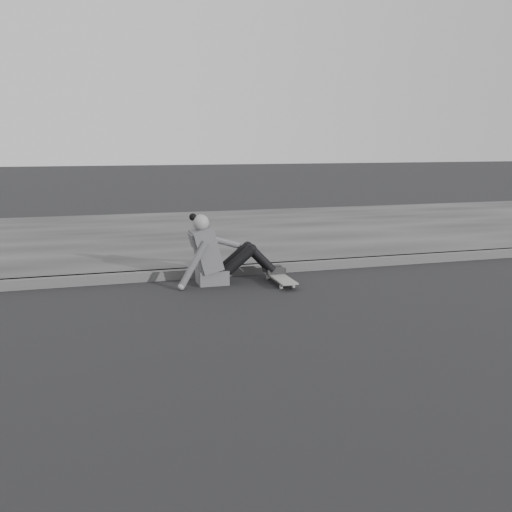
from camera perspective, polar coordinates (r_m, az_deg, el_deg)
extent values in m
plane|color=black|center=(5.92, 20.29, -6.21)|extent=(80.00, 80.00, 0.00)
cube|color=#494949|center=(8.04, 9.42, -0.68)|extent=(24.00, 0.16, 0.12)
cube|color=#373737|center=(10.80, 2.49, 2.51)|extent=(24.00, 6.00, 0.12)
cylinder|color=#A1A19C|center=(6.76, 2.53, -3.11)|extent=(0.03, 0.05, 0.05)
cylinder|color=#A1A19C|center=(6.81, 3.73, -3.02)|extent=(0.03, 0.05, 0.05)
cylinder|color=#A1A19C|center=(7.24, 1.21, -2.13)|extent=(0.03, 0.05, 0.05)
cylinder|color=#A1A19C|center=(7.29, 2.33, -2.05)|extent=(0.03, 0.05, 0.05)
cube|color=#303032|center=(6.78, 3.13, -2.84)|extent=(0.16, 0.04, 0.03)
cube|color=#303032|center=(7.26, 1.77, -1.88)|extent=(0.16, 0.04, 0.03)
cube|color=slate|center=(7.01, 2.43, -2.14)|extent=(0.20, 0.78, 0.02)
cube|color=#515153|center=(7.04, -4.41, -2.03)|extent=(0.36, 0.34, 0.18)
cube|color=#515153|center=(6.96, -5.01, 0.66)|extent=(0.37, 0.40, 0.57)
cube|color=#515153|center=(6.91, -6.09, 1.58)|extent=(0.14, 0.30, 0.20)
cylinder|color=gray|center=(6.91, -5.45, 2.60)|extent=(0.09, 0.09, 0.08)
sphere|color=gray|center=(6.89, -5.55, 3.33)|extent=(0.20, 0.20, 0.20)
sphere|color=black|center=(6.89, -6.33, 3.90)|extent=(0.09, 0.09, 0.09)
cylinder|color=black|center=(6.98, -1.75, -0.47)|extent=(0.43, 0.13, 0.39)
cylinder|color=black|center=(7.15, -2.11, -0.19)|extent=(0.43, 0.13, 0.39)
cylinder|color=black|center=(7.06, 0.61, -0.37)|extent=(0.35, 0.11, 0.36)
cylinder|color=black|center=(7.23, 0.19, -0.10)|extent=(0.35, 0.11, 0.36)
sphere|color=black|center=(7.00, -0.45, 0.69)|extent=(0.13, 0.13, 0.13)
sphere|color=black|center=(7.17, -0.84, 0.94)|extent=(0.13, 0.13, 0.13)
cube|color=#252525|center=(7.15, 2.02, -1.52)|extent=(0.24, 0.08, 0.07)
cube|color=#252525|center=(7.32, 1.58, -1.22)|extent=(0.24, 0.08, 0.07)
cylinder|color=#515153|center=(6.75, -6.31, -0.91)|extent=(0.38, 0.08, 0.58)
sphere|color=gray|center=(6.77, -7.50, -3.07)|extent=(0.08, 0.08, 0.08)
cylinder|color=#515153|center=(7.15, -3.39, 1.46)|extent=(0.48, 0.08, 0.21)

